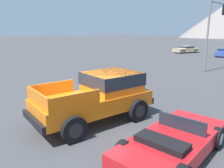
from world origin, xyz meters
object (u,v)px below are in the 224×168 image
at_px(red_convertible_car, 173,142).
at_px(traffic_light_crosswalk, 215,22).
at_px(parked_car_blue, 224,52).
at_px(orange_pickup_truck, 100,94).
at_px(parked_car_tan, 186,49).

height_order(red_convertible_car, traffic_light_crosswalk, traffic_light_crosswalk).
bearing_deg(red_convertible_car, parked_car_blue, 102.43).
height_order(orange_pickup_truck, traffic_light_crosswalk, traffic_light_crosswalk).
relative_size(orange_pickup_truck, traffic_light_crosswalk, 0.81).
distance_m(orange_pickup_truck, red_convertible_car, 3.53).
relative_size(red_convertible_car, traffic_light_crosswalk, 0.69).
relative_size(orange_pickup_truck, parked_car_blue, 1.11).
bearing_deg(orange_pickup_truck, parked_car_blue, 106.94).
xyz_separation_m(red_convertible_car, parked_car_blue, (-8.94, 27.70, 0.17)).
relative_size(parked_car_blue, traffic_light_crosswalk, 0.73).
distance_m(red_convertible_car, parked_car_tan, 32.32).
xyz_separation_m(orange_pickup_truck, red_convertible_car, (3.46, -0.21, -0.66)).
relative_size(red_convertible_car, parked_car_tan, 0.93).
distance_m(orange_pickup_truck, parked_car_blue, 28.03).
height_order(red_convertible_car, parked_car_blue, parked_car_blue).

